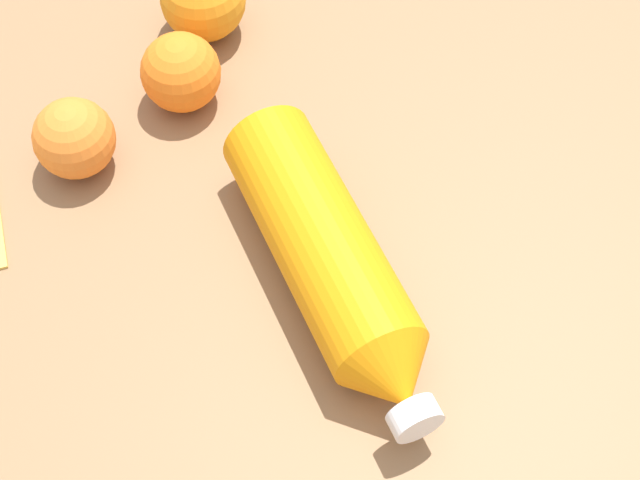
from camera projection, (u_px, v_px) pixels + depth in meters
name	position (u px, v px, depth m)	size (l,w,h in m)	color
ground_plane	(318.00, 304.00, 0.78)	(2.40, 2.40, 0.00)	olive
water_bottle	(332.00, 263.00, 0.76)	(0.15, 0.29, 0.08)	orange
orange_1	(181.00, 72.00, 0.87)	(0.07, 0.07, 0.07)	orange
orange_2	(74.00, 138.00, 0.83)	(0.07, 0.07, 0.07)	orange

